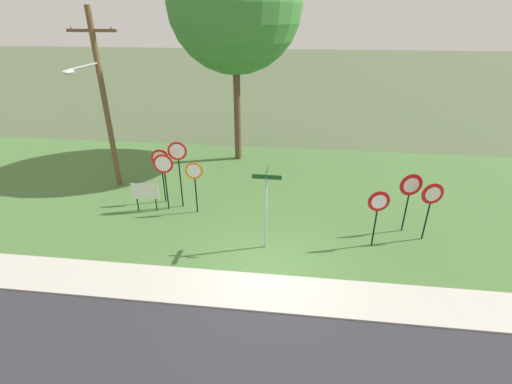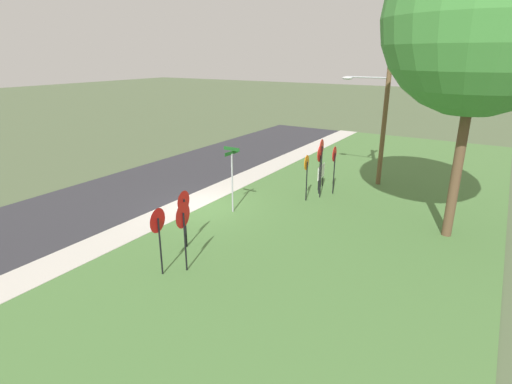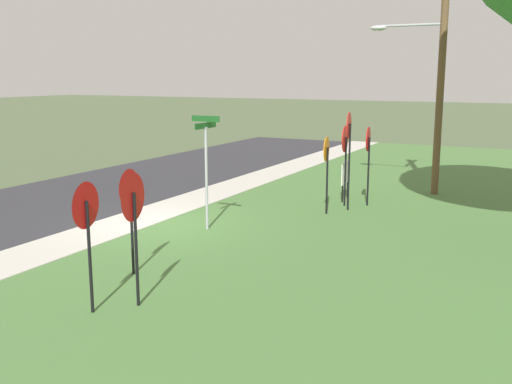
{
  "view_description": "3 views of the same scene",
  "coord_description": "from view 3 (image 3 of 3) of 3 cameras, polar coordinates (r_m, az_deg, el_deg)",
  "views": [
    {
      "loc": [
        0.74,
        -9.09,
        7.46
      ],
      "look_at": [
        -0.81,
        3.8,
        1.03
      ],
      "focal_mm": 25.47,
      "sensor_mm": 36.0,
      "label": 1
    },
    {
      "loc": [
        13.51,
        11.22,
        6.72
      ],
      "look_at": [
        0.41,
        3.1,
        1.43
      ],
      "focal_mm": 28.23,
      "sensor_mm": 36.0,
      "label": 2
    },
    {
      "loc": [
        12.67,
        9.47,
        3.99
      ],
      "look_at": [
        -0.8,
        2.63,
        1.02
      ],
      "focal_mm": 41.88,
      "sensor_mm": 36.0,
      "label": 3
    }
  ],
  "objects": [
    {
      "name": "ground_plane",
      "position": [
        16.31,
        -9.56,
        -3.18
      ],
      "size": [
        160.0,
        160.0,
        0.0
      ],
      "primitive_type": "plane",
      "color": "#4C5B3D"
    },
    {
      "name": "road_asphalt",
      "position": [
        19.49,
        -21.01,
        -1.41
      ],
      "size": [
        44.0,
        6.4,
        0.01
      ],
      "primitive_type": "cube",
      "color": "#2D2D33",
      "rests_on": "ground_plane"
    },
    {
      "name": "sidewalk_strip",
      "position": [
        16.78,
        -11.77,
        -2.75
      ],
      "size": [
        44.0,
        1.6,
        0.06
      ],
      "primitive_type": "cube",
      "color": "#BCB7AD",
      "rests_on": "ground_plane"
    },
    {
      "name": "grass_median",
      "position": [
        13.72,
        11.17,
        -5.9
      ],
      "size": [
        44.0,
        12.0,
        0.04
      ],
      "primitive_type": "cube",
      "color": "#477038",
      "rests_on": "ground_plane"
    },
    {
      "name": "stop_sign_near_left",
      "position": [
        17.1,
        6.76,
        3.19
      ],
      "size": [
        0.7,
        0.13,
        2.22
      ],
      "rotation": [
        0.0,
        0.0,
        0.15
      ],
      "color": "black",
      "rests_on": "grass_median"
    },
    {
      "name": "stop_sign_near_right",
      "position": [
        18.38,
        10.67,
        4.09
      ],
      "size": [
        0.74,
        0.13,
        2.41
      ],
      "rotation": [
        0.0,
        0.0,
        0.13
      ],
      "color": "black",
      "rests_on": "grass_median"
    },
    {
      "name": "stop_sign_far_left",
      "position": [
        17.61,
        8.87,
        5.04
      ],
      "size": [
        0.76,
        0.14,
        2.89
      ],
      "rotation": [
        0.0,
        0.0,
        0.16
      ],
      "color": "black",
      "rests_on": "grass_median"
    },
    {
      "name": "stop_sign_far_center",
      "position": [
        18.23,
        8.5,
        4.23
      ],
      "size": [
        0.8,
        0.13,
        2.45
      ],
      "rotation": [
        0.0,
        0.0,
        0.11
      ],
      "color": "black",
      "rests_on": "grass_median"
    },
    {
      "name": "yield_sign_near_left",
      "position": [
        12.01,
        -12.03,
        -0.47
      ],
      "size": [
        0.75,
        0.13,
        2.14
      ],
      "rotation": [
        0.0,
        0.0,
        0.14
      ],
      "color": "black",
      "rests_on": "grass_median"
    },
    {
      "name": "yield_sign_near_right",
      "position": [
        10.19,
        -15.94,
        -2.25
      ],
      "size": [
        0.78,
        0.16,
        2.24
      ],
      "rotation": [
        0.0,
        0.0,
        0.17
      ],
      "color": "black",
      "rests_on": "grass_median"
    },
    {
      "name": "yield_sign_far_left",
      "position": [
        10.3,
        -11.68,
        -1.47
      ],
      "size": [
        0.83,
        0.18,
        2.34
      ],
      "rotation": [
        0.0,
        0.0,
        0.19
      ],
      "color": "black",
      "rests_on": "grass_median"
    },
    {
      "name": "street_name_post",
      "position": [
        15.28,
        -4.78,
        2.83
      ],
      "size": [
        0.96,
        0.82,
        2.94
      ],
      "rotation": [
        0.0,
        0.0,
        -0.02
      ],
      "color": "#9EA0A8",
      "rests_on": "grass_median"
    },
    {
      "name": "utility_pole",
      "position": [
        20.7,
        16.78,
        11.37
      ],
      "size": [
        2.1,
        2.55,
        7.71
      ],
      "color": "brown",
      "rests_on": "grass_median"
    },
    {
      "name": "notice_board",
      "position": [
        19.21,
        8.55,
        1.68
      ],
      "size": [
        1.1,
        0.15,
        1.25
      ],
      "rotation": [
        0.0,
        0.0,
        0.11
      ],
      "color": "black",
      "rests_on": "grass_median"
    }
  ]
}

